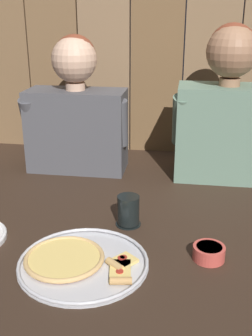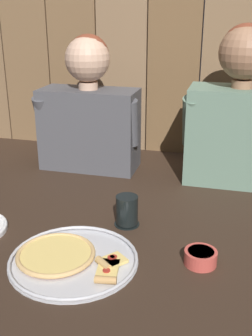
% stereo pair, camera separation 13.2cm
% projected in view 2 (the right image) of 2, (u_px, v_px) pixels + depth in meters
% --- Properties ---
extents(ground_plane, '(3.20, 3.20, 0.00)m').
position_uv_depth(ground_plane, '(128.00, 234.00, 1.28)').
color(ground_plane, '#332319').
extents(pizza_tray, '(0.36, 0.36, 0.03)m').
position_uv_depth(pizza_tray, '(69.00, 258.00, 1.14)').
color(pizza_tray, silver).
rests_on(pizza_tray, ground).
extents(drinking_glass, '(0.08, 0.08, 0.10)m').
position_uv_depth(drinking_glass, '(127.00, 211.00, 1.33)').
color(drinking_glass, black).
rests_on(drinking_glass, ground).
extents(dipping_bowl, '(0.09, 0.09, 0.04)m').
position_uv_depth(dipping_bowl, '(201.00, 257.00, 1.13)').
color(dipping_bowl, '#CC4C42').
rests_on(dipping_bowl, ground).
extents(diner_left, '(0.45, 0.20, 0.56)m').
position_uv_depth(diner_left, '(89.00, 110.00, 1.74)').
color(diner_left, '#4C4C51').
rests_on(diner_left, ground).
extents(diner_right, '(0.42, 0.22, 0.61)m').
position_uv_depth(diner_right, '(240.00, 112.00, 1.59)').
color(diner_right, slate).
rests_on(diner_right, ground).
extents(wooden_backdrop_wall, '(2.19, 0.03, 1.17)m').
position_uv_depth(wooden_backdrop_wall, '(175.00, 25.00, 1.82)').
color(wooden_backdrop_wall, brown).
rests_on(wooden_backdrop_wall, ground).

